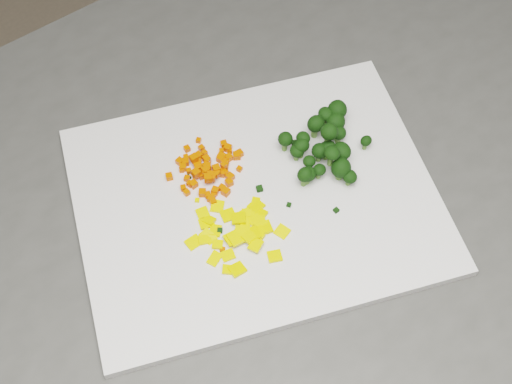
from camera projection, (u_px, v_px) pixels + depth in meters
counter_block at (262, 328)px, 1.22m from camera, size 1.13×0.81×0.90m
cutting_board at (256, 199)px, 0.83m from camera, size 0.50×0.45×0.01m
carrot_pile at (206, 165)px, 0.83m from camera, size 0.09×0.09×0.03m
pepper_pile at (240, 233)px, 0.79m from camera, size 0.11×0.11×0.01m
broccoli_pile at (327, 143)px, 0.83m from camera, size 0.11×0.11×0.05m
carrot_cube_0 at (211, 199)px, 0.82m from camera, size 0.01×0.01×0.01m
carrot_cube_1 at (221, 159)px, 0.85m from camera, size 0.01×0.01×0.01m
carrot_cube_2 at (206, 159)px, 0.85m from camera, size 0.01×0.01×0.01m
carrot_cube_3 at (196, 173)px, 0.83m from camera, size 0.01×0.01×0.01m
carrot_cube_4 at (183, 188)px, 0.83m from camera, size 0.01×0.01×0.01m
carrot_cube_5 at (201, 148)px, 0.86m from camera, size 0.01×0.01×0.01m
carrot_cube_6 at (229, 183)px, 0.83m from camera, size 0.01×0.01×0.01m
carrot_cube_7 at (190, 184)px, 0.83m from camera, size 0.01×0.01×0.01m
carrot_cube_8 at (208, 178)px, 0.82m from camera, size 0.01×0.01×0.01m
carrot_cube_9 at (189, 171)px, 0.84m from camera, size 0.01×0.01×0.01m
carrot_cube_10 at (214, 194)px, 0.82m from camera, size 0.01×0.01×0.01m
carrot_cube_11 at (225, 173)px, 0.84m from camera, size 0.01×0.01×0.01m
carrot_cube_12 at (202, 193)px, 0.82m from camera, size 0.01×0.01×0.01m
carrot_cube_13 at (216, 173)px, 0.83m from camera, size 0.01×0.01×0.01m
carrot_cube_14 at (198, 167)px, 0.84m from camera, size 0.01×0.01×0.01m
carrot_cube_15 at (195, 176)px, 0.84m from camera, size 0.01×0.01×0.01m
carrot_cube_16 at (222, 188)px, 0.83m from camera, size 0.01×0.01×0.01m
carrot_cube_17 at (187, 178)px, 0.83m from camera, size 0.01×0.01×0.01m
carrot_cube_18 at (237, 156)px, 0.85m from camera, size 0.01×0.01×0.01m
carrot_cube_19 at (186, 162)px, 0.84m from camera, size 0.01×0.01×0.01m
carrot_cube_20 at (206, 170)px, 0.83m from camera, size 0.01×0.01×0.01m
carrot_cube_21 at (214, 194)px, 0.82m from camera, size 0.01×0.01×0.01m
carrot_cube_22 at (208, 195)px, 0.82m from camera, size 0.01×0.01×0.01m
carrot_cube_23 at (210, 175)px, 0.83m from camera, size 0.01×0.01×0.01m
carrot_cube_24 at (180, 162)px, 0.85m from camera, size 0.01×0.01×0.01m
carrot_cube_25 at (228, 148)px, 0.86m from camera, size 0.01×0.01×0.01m
carrot_cube_26 at (226, 192)px, 0.82m from camera, size 0.01×0.01×0.01m
carrot_cube_27 at (206, 171)px, 0.83m from camera, size 0.01×0.01×0.01m
carrot_cube_28 at (224, 162)px, 0.84m from camera, size 0.01×0.01×0.01m
carrot_cube_29 at (200, 167)px, 0.84m from camera, size 0.01×0.01×0.01m
carrot_cube_30 at (208, 163)px, 0.84m from camera, size 0.01×0.01×0.01m
carrot_cube_31 at (224, 144)px, 0.86m from camera, size 0.01×0.01×0.01m
carrot_cube_32 at (187, 149)px, 0.86m from camera, size 0.01×0.01×0.01m
carrot_cube_33 at (216, 169)px, 0.83m from camera, size 0.01×0.01×0.01m
carrot_cube_34 at (198, 156)px, 0.85m from camera, size 0.01×0.01×0.01m
carrot_cube_35 at (207, 167)px, 0.83m from camera, size 0.01×0.01×0.01m
carrot_cube_36 at (198, 163)px, 0.84m from camera, size 0.01×0.01×0.01m
carrot_cube_37 at (194, 158)px, 0.84m from camera, size 0.01×0.01×0.01m
carrot_cube_38 at (215, 191)px, 0.82m from camera, size 0.01×0.01×0.01m
carrot_cube_39 at (211, 175)px, 0.83m from camera, size 0.01×0.01×0.01m
carrot_cube_40 at (205, 153)px, 0.85m from camera, size 0.01×0.01×0.01m
carrot_cube_41 at (187, 193)px, 0.82m from camera, size 0.01×0.01×0.01m
carrot_cube_42 at (182, 170)px, 0.84m from camera, size 0.01×0.01×0.01m
carrot_cube_43 at (230, 151)px, 0.85m from camera, size 0.01×0.01×0.01m
carrot_cube_44 at (212, 177)px, 0.83m from camera, size 0.01×0.01×0.01m
carrot_cube_45 at (183, 167)px, 0.84m from camera, size 0.01×0.01×0.01m
carrot_cube_46 at (207, 160)px, 0.84m from camera, size 0.01×0.01×0.01m
carrot_cube_47 at (207, 166)px, 0.84m from camera, size 0.01×0.01×0.01m
carrot_cube_48 at (222, 173)px, 0.84m from camera, size 0.01×0.01×0.01m
carrot_cube_49 at (186, 157)px, 0.85m from camera, size 0.01×0.01×0.01m
carrot_cube_50 at (230, 177)px, 0.83m from camera, size 0.01×0.01×0.01m
carrot_cube_51 at (213, 202)px, 0.82m from camera, size 0.01×0.01×0.01m
carrot_cube_52 at (239, 153)px, 0.85m from camera, size 0.01×0.01×0.01m
carrot_cube_53 at (229, 157)px, 0.85m from camera, size 0.01×0.01×0.01m
carrot_cube_54 at (222, 151)px, 0.85m from camera, size 0.01×0.01×0.01m
carrot_cube_55 at (169, 177)px, 0.83m from camera, size 0.01×0.01×0.01m
carrot_cube_56 at (209, 173)px, 0.84m from camera, size 0.01×0.01×0.01m
carrot_cube_57 at (194, 172)px, 0.84m from camera, size 0.01×0.01×0.01m
carrot_cube_58 at (199, 140)px, 0.86m from camera, size 0.01×0.01×0.01m
carrot_cube_59 at (221, 157)px, 0.85m from camera, size 0.01×0.01×0.01m
carrot_cube_60 at (224, 165)px, 0.83m from camera, size 0.01×0.01×0.01m
carrot_cube_61 at (225, 166)px, 0.84m from camera, size 0.01×0.01×0.01m
carrot_cube_62 at (202, 174)px, 0.83m from camera, size 0.01×0.01×0.01m
carrot_cube_63 at (227, 161)px, 0.85m from camera, size 0.01×0.01×0.01m
carrot_cube_64 at (239, 169)px, 0.84m from camera, size 0.01×0.01×0.01m
carrot_cube_65 at (194, 184)px, 0.83m from camera, size 0.01×0.01×0.01m
pepper_chunk_0 at (257, 217)px, 0.81m from camera, size 0.02×0.02×0.00m
pepper_chunk_1 at (239, 218)px, 0.80m from camera, size 0.02×0.02×0.01m
pepper_chunk_2 at (228, 255)px, 0.78m from camera, size 0.02×0.02×0.01m
pepper_chunk_3 at (282, 232)px, 0.80m from camera, size 0.02×0.02×0.01m
pepper_chunk_4 at (264, 228)px, 0.80m from camera, size 0.02×0.02×0.01m
pepper_chunk_5 at (205, 240)px, 0.79m from camera, size 0.02×0.02×0.01m
pepper_chunk_6 at (229, 270)px, 0.77m from camera, size 0.02×0.02×0.01m
pepper_chunk_7 at (261, 214)px, 0.81m from camera, size 0.01×0.01×0.01m
pepper_chunk_8 at (253, 234)px, 0.79m from camera, size 0.02×0.02×0.01m
pepper_chunk_9 at (228, 215)px, 0.81m from camera, size 0.02×0.02×0.00m
pepper_chunk_10 at (262, 224)px, 0.80m from camera, size 0.02×0.01×0.01m
pepper_chunk_11 at (245, 215)px, 0.81m from camera, size 0.02×0.02×0.01m
pepper_chunk_12 at (215, 259)px, 0.78m from camera, size 0.02×0.02×0.01m
pepper_chunk_13 at (247, 213)px, 0.81m from camera, size 0.02×0.02×0.01m
pepper_chunk_14 at (255, 203)px, 0.82m from camera, size 0.02×0.02×0.00m
pepper_chunk_15 at (233, 238)px, 0.79m from camera, size 0.02×0.02×0.01m
pepper_chunk_16 at (242, 231)px, 0.79m from camera, size 0.02×0.02×0.01m
pepper_chunk_17 at (194, 242)px, 0.79m from camera, size 0.02×0.01×0.00m
pepper_chunk_18 at (257, 236)px, 0.79m from camera, size 0.02×0.02×0.01m
pepper_chunk_19 at (255, 220)px, 0.80m from camera, size 0.02×0.01×0.01m
pepper_chunk_20 at (237, 269)px, 0.77m from camera, size 0.02×0.02×0.01m
pepper_chunk_21 at (275, 256)px, 0.78m from camera, size 0.02×0.02×0.00m
pepper_chunk_22 at (256, 245)px, 0.78m from camera, size 0.02×0.02×0.01m
pepper_chunk_23 at (209, 221)px, 0.80m from camera, size 0.02×0.02×0.01m
pepper_chunk_24 at (245, 214)px, 0.81m from camera, size 0.02×0.01×0.00m
pepper_chunk_25 at (249, 237)px, 0.79m from camera, size 0.02×0.01×0.01m
pepper_chunk_26 at (260, 221)px, 0.80m from camera, size 0.02×0.02×0.01m
pepper_chunk_27 at (256, 206)px, 0.81m from camera, size 0.02×0.02×0.01m
pepper_chunk_28 at (217, 206)px, 0.81m from camera, size 0.02×0.02×0.01m
pepper_chunk_29 at (245, 224)px, 0.80m from camera, size 0.02×0.02×0.01m
pepper_chunk_30 at (235, 238)px, 0.79m from camera, size 0.02×0.02×0.01m
pepper_chunk_31 at (218, 245)px, 0.79m from camera, size 0.02×0.02×0.01m
pepper_chunk_32 at (215, 230)px, 0.80m from camera, size 0.02×0.02×0.00m
pepper_chunk_33 at (203, 213)px, 0.81m from camera, size 0.02×0.02×0.01m
pepper_chunk_34 at (208, 237)px, 0.79m from camera, size 0.02×0.02×0.01m
pepper_chunk_35 at (261, 230)px, 0.80m from camera, size 0.02×0.02×0.01m
pepper_chunk_36 at (207, 223)px, 0.80m from camera, size 0.02×0.02×0.00m
broccoli_floret_0 at (331, 157)px, 0.82m from camera, size 0.02×0.02×0.03m
broccoli_floret_1 at (296, 153)px, 0.84m from camera, size 0.02×0.02×0.02m
broccoli_floret_2 at (302, 142)px, 0.85m from camera, size 0.02×0.02×0.03m
broccoli_floret_3 at (326, 151)px, 0.84m from camera, size 0.03×0.03×0.03m
broccoli_floret_4 at (325, 118)px, 0.87m from camera, size 0.02×0.02×0.03m
broccoli_floret_5 at (335, 124)px, 0.86m from camera, size 0.03×0.03×0.03m
broccoli_floret_6 at (328, 150)px, 0.84m from camera, size 0.02×0.02×0.03m
broccoli_floret_7 at (319, 154)px, 0.84m from camera, size 0.03×0.03×0.02m
broccoli_floret_8 at (307, 176)px, 0.82m from camera, size 0.03×0.03×0.02m
broccoli_floret_9 at (336, 113)px, 0.87m from camera, size 0.03×0.03×0.03m
broccoli_floret_10 at (340, 155)px, 0.84m from camera, size 0.03×0.03×0.03m
broccoli_floret_11 at (319, 172)px, 0.83m from camera, size 0.02×0.02×0.02m
broccoli_floret_12 at (349, 179)px, 0.82m from camera, size 0.02×0.02×0.02m
broccoli_floret_13 at (328, 136)px, 0.83m from camera, size 0.03×0.03×0.03m
broccoli_floret_14 at (304, 178)px, 0.82m from camera, size 0.02×0.02×0.03m
broccoli_floret_15 at (315, 128)px, 0.86m from camera, size 0.03×0.03×0.03m
broccoli_floret_16 at (338, 136)px, 0.86m from camera, size 0.02×0.02×0.02m
broccoli_floret_17 at (340, 171)px, 0.83m from camera, size 0.03×0.03×0.03m
broccoli_floret_18 at (301, 149)px, 0.84m from camera, size 0.03×0.03×0.03m
broccoli_floret_19 at (365, 143)px, 0.85m from camera, size 0.02×0.02×0.02m
broccoli_floret_20 at (308, 165)px, 0.83m from camera, size 0.02×0.02×0.03m
broccoli_floret_21 at (285, 143)px, 0.85m from camera, size 0.02×0.02×0.03m
stray_bit_0 at (188, 177)px, 0.84m from camera, size 0.01×0.01×0.00m
stray_bit_1 at (253, 233)px, 0.80m from camera, size 0.01×0.01×0.00m
stray_bit_2 at (289, 205)px, 0.82m from camera, size 0.01×0.01×0.00m
stray_bit_3 at (260, 189)px, 0.83m from camera, size 0.01×0.01×0.00m
stray_bit_4 at (223, 250)px, 0.78m from camera, size 0.01×0.01×0.00m
stray_bit_5 at (294, 143)px, 0.86m from camera, size 0.01×0.01×0.00m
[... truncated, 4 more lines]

